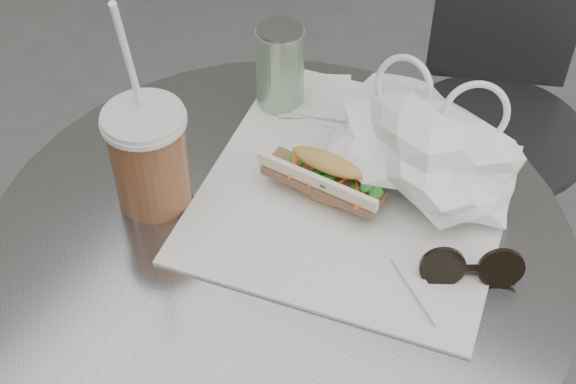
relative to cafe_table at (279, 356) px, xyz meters
The scene contains 9 objects.
cafe_table is the anchor object (origin of this frame).
chair_far 0.74m from the cafe_table, 85.08° to the left, with size 0.40×0.42×0.70m.
sandwich_paper 0.30m from the cafe_table, 64.31° to the left, with size 0.40×0.38×0.00m, color white.
banh_mi 0.32m from the cafe_table, 81.21° to the left, with size 0.20×0.08×0.07m.
iced_coffee 0.39m from the cafe_table, behind, with size 0.11×0.11×0.31m.
sunglasses 0.38m from the cafe_table, 15.34° to the left, with size 0.12×0.08×0.06m.
plastic_bag 0.40m from the cafe_table, 59.73° to the left, with size 0.25×0.19×0.12m, color white, non-canonical shape.
napkin_stack 0.40m from the cafe_table, 110.91° to the left, with size 0.15×0.15×0.01m.
drink_can 0.43m from the cafe_table, 121.81° to the left, with size 0.07×0.07×0.14m.
Camera 1 is at (0.37, -0.37, 1.51)m, focal length 50.00 mm.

